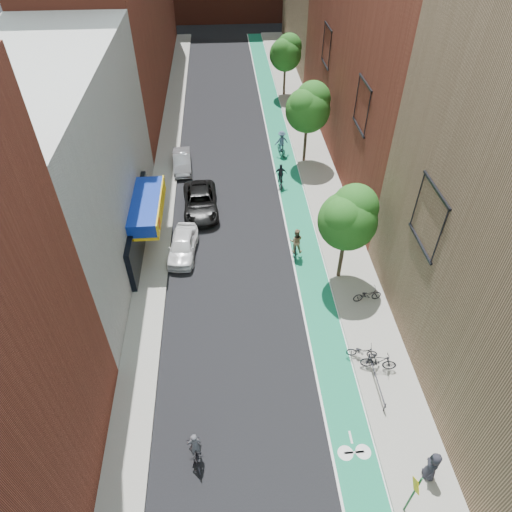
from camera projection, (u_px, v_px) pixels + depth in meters
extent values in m
plane|color=black|center=(262.00, 437.00, 20.68)|extent=(160.00, 160.00, 0.00)
cube|color=#14754F|center=(282.00, 151.00, 40.19)|extent=(2.00, 68.00, 0.01)
cube|color=gray|center=(168.00, 154.00, 39.58)|extent=(2.00, 68.00, 0.15)
cube|color=gray|center=(310.00, 149.00, 40.28)|extent=(3.00, 68.00, 0.15)
cube|color=silver|center=(54.00, 170.00, 26.43)|extent=(8.00, 20.00, 12.00)
cube|color=maroon|center=(397.00, 12.00, 33.29)|extent=(8.00, 28.00, 22.00)
cylinder|color=#332619|center=(341.00, 257.00, 27.31)|extent=(0.24, 0.24, 3.30)
sphere|color=#195215|center=(347.00, 221.00, 25.48)|extent=(3.36, 3.36, 3.36)
sphere|color=#195215|center=(355.00, 207.00, 25.25)|extent=(2.64, 2.64, 2.64)
sphere|color=#195215|center=(344.00, 218.00, 24.92)|extent=(2.40, 2.40, 2.40)
cylinder|color=#332619|center=(305.00, 143.00, 37.64)|extent=(0.24, 0.24, 3.47)
sphere|color=#195215|center=(308.00, 110.00, 35.72)|extent=(3.53, 3.53, 3.53)
sphere|color=#195215|center=(313.00, 99.00, 35.46)|extent=(2.77, 2.77, 2.77)
sphere|color=#195215|center=(305.00, 106.00, 35.15)|extent=(2.52, 2.52, 2.52)
cylinder|color=#332619|center=(284.00, 81.00, 48.12)|extent=(0.24, 0.24, 3.19)
sphere|color=#195215|center=(285.00, 55.00, 46.35)|extent=(3.25, 3.25, 3.25)
sphere|color=#195215|center=(289.00, 46.00, 46.13)|extent=(2.55, 2.55, 2.55)
sphere|color=#195215|center=(283.00, 51.00, 45.80)|extent=(2.32, 2.32, 2.32)
cylinder|color=#194C26|center=(412.00, 495.00, 17.28)|extent=(0.08, 0.08, 3.00)
cube|color=yellow|center=(416.00, 485.00, 16.68)|extent=(0.02, 0.71, 0.71)
imported|color=white|center=(183.00, 245.00, 29.57)|extent=(2.09, 4.33, 1.42)
imported|color=black|center=(200.00, 202.00, 33.13)|extent=(2.71, 5.39, 1.46)
imported|color=#96989E|center=(182.00, 162.00, 37.54)|extent=(1.68, 4.12, 1.33)
imported|color=black|center=(196.00, 454.00, 19.62)|extent=(0.98, 1.89, 0.95)
imported|color=#48484F|center=(195.00, 445.00, 19.25)|extent=(0.65, 0.49, 1.60)
imported|color=black|center=(295.00, 251.00, 29.54)|extent=(0.64, 1.53, 0.89)
imported|color=#977C58|center=(296.00, 241.00, 29.08)|extent=(0.96, 0.80, 1.78)
imported|color=black|center=(281.00, 182.00, 35.66)|extent=(0.72, 1.78, 0.92)
imported|color=black|center=(281.00, 173.00, 35.27)|extent=(0.95, 0.44, 1.58)
imported|color=black|center=(281.00, 149.00, 39.33)|extent=(0.96, 1.92, 1.11)
imported|color=#445D7C|center=(282.00, 141.00, 38.94)|extent=(1.30, 0.93, 1.81)
imported|color=black|center=(362.00, 351.00, 23.52)|extent=(1.67, 0.85, 0.84)
imported|color=black|center=(379.00, 362.00, 22.91)|extent=(1.87, 0.89, 1.08)
imported|color=black|center=(367.00, 295.00, 26.45)|extent=(1.76, 0.77, 0.90)
imported|color=#22222A|center=(432.00, 466.00, 18.73)|extent=(0.80, 0.97, 1.71)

